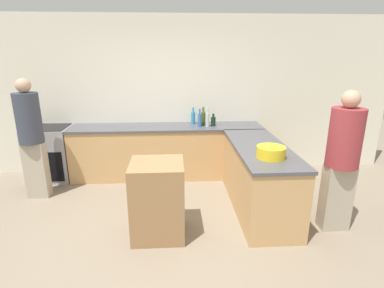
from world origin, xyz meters
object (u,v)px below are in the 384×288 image
Objects in this scene: wine_bottle_dark at (213,121)px; vinegar_bottle_clear at (207,119)px; range_oven at (51,153)px; water_bottle_blue at (200,120)px; mixing_bowl at (271,152)px; person_by_range at (31,135)px; island_table at (158,199)px; olive_oil_bottle at (203,118)px; person_at_peninsula at (342,158)px; dish_soap_bottle at (193,117)px.

vinegar_bottle_clear is (-0.10, -0.04, 0.04)m from wine_bottle_dark.
water_bottle_blue reaches higher than range_oven.
water_bottle_blue is at bearing -168.91° from wine_bottle_dark.
mixing_bowl is at bearing -66.46° from water_bottle_blue.
wine_bottle_dark reaches higher than range_oven.
island_table is at bearing -30.95° from person_by_range.
mixing_bowl reaches higher than range_oven.
wine_bottle_dark is 0.12m from vinegar_bottle_clear.
olive_oil_bottle reaches higher than water_bottle_blue.
person_at_peninsula reaches higher than mixing_bowl.
olive_oil_bottle is (-0.16, 0.06, 0.04)m from wine_bottle_dark.
island_table is 4.35× the size of wine_bottle_dark.
range_oven is at bearing 94.65° from person_by_range.
water_bottle_blue is (0.63, 1.72, 0.56)m from island_table.
water_bottle_blue is at bearing -1.68° from range_oven.
range_oven is 2.70× the size of mixing_bowl.
person_at_peninsula is at bearing -49.93° from dish_soap_bottle.
vinegar_bottle_clear reaches higher than dish_soap_bottle.
island_table is 2.67× the size of mixing_bowl.
person_at_peninsula is at bearing -15.33° from person_by_range.
olive_oil_bottle is (-0.63, 1.72, 0.06)m from mixing_bowl.
wine_bottle_dark is 0.18m from olive_oil_bottle.
mixing_bowl is 0.20× the size of person_at_peninsula.
olive_oil_bottle is (0.70, 1.83, 0.57)m from island_table.
dish_soap_bottle is at bearing 150.14° from olive_oil_bottle.
water_bottle_blue is (-0.13, -0.01, -0.00)m from vinegar_bottle_clear.
person_by_range is at bearing -165.95° from water_bottle_blue.
vinegar_bottle_clear is 0.18× the size of person_at_peninsula.
mixing_bowl is 1.71m from vinegar_bottle_clear.
mixing_bowl is 1.12× the size of water_bottle_blue.
mixing_bowl is at bearing -27.60° from range_oven.
vinegar_bottle_clear is at bearing 13.48° from person_by_range.
person_at_peninsula is (2.14, 0.01, 0.46)m from island_table.
vinegar_bottle_clear is at bearing 109.41° from mixing_bowl.
island_table is 2.19m from person_at_peninsula.
range_oven is 4.38× the size of wine_bottle_dark.
range_oven is 2.71m from vinegar_bottle_clear.
person_by_range reaches higher than person_at_peninsula.
person_by_range reaches higher than water_bottle_blue.
person_by_range reaches higher than island_table.
island_table is 1.91m from water_bottle_blue.
olive_oil_bottle is 0.18× the size of person_by_range.
dish_soap_bottle is 2.51m from person_by_range.
wine_bottle_dark is at bearing 11.09° from water_bottle_blue.
water_bottle_blue is at bearing 131.56° from person_at_peninsula.
range_oven is at bearing -179.20° from olive_oil_bottle.
dish_soap_bottle is at bearing 113.70° from mixing_bowl.
wine_bottle_dark is 0.67× the size of olive_oil_bottle.
water_bottle_blue is (2.52, -0.07, 0.56)m from range_oven.
person_by_range is (-2.59, -0.62, -0.06)m from vinegar_bottle_clear.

